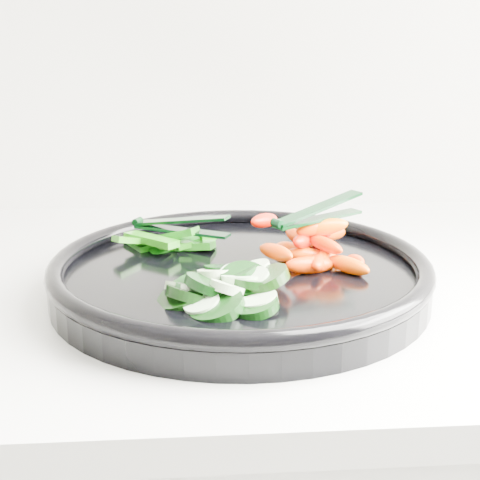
{
  "coord_description": "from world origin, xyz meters",
  "views": [
    {
      "loc": [
        0.49,
        1.02,
        1.17
      ],
      "look_at": [
        0.54,
        1.64,
        0.99
      ],
      "focal_mm": 50.0,
      "sensor_mm": 36.0,
      "label": 1
    }
  ],
  "objects": [
    {
      "name": "tong_pepper",
      "position": [
        0.48,
        1.71,
        0.98
      ],
      "size": [
        0.11,
        0.06,
        0.02
      ],
      "color": "black",
      "rests_on": "pepper_pile"
    },
    {
      "name": "carrot_pile",
      "position": [
        0.61,
        1.66,
        0.97
      ],
      "size": [
        0.12,
        0.15,
        0.06
      ],
      "color": "#EE5900",
      "rests_on": "veggie_tray"
    },
    {
      "name": "veggie_tray",
      "position": [
        0.54,
        1.64,
        0.95
      ],
      "size": [
        0.45,
        0.45,
        0.04
      ],
      "color": "black",
      "rests_on": "counter"
    },
    {
      "name": "cucumber_pile",
      "position": [
        0.52,
        1.57,
        0.96
      ],
      "size": [
        0.13,
        0.12,
        0.04
      ],
      "color": "black",
      "rests_on": "veggie_tray"
    },
    {
      "name": "pepper_pile",
      "position": [
        0.47,
        1.72,
        0.96
      ],
      "size": [
        0.11,
        0.1,
        0.04
      ],
      "color": "#27710A",
      "rests_on": "veggie_tray"
    },
    {
      "name": "tong_carrot",
      "position": [
        0.62,
        1.66,
        1.0
      ],
      "size": [
        0.1,
        0.07,
        0.02
      ],
      "color": "black",
      "rests_on": "carrot_pile"
    }
  ]
}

